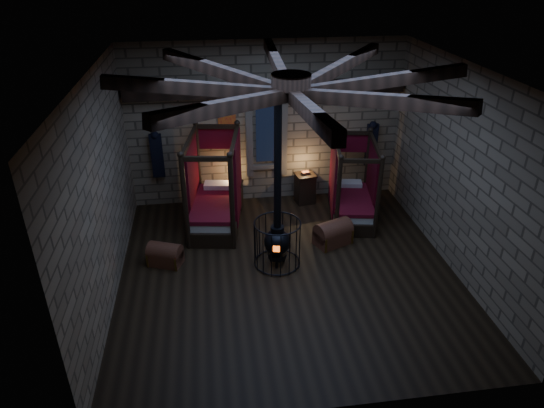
{
  "coord_description": "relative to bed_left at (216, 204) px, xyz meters",
  "views": [
    {
      "loc": [
        -1.5,
        -8.3,
        6.11
      ],
      "look_at": [
        -0.25,
        0.6,
        1.33
      ],
      "focal_mm": 32.0,
      "sensor_mm": 36.0,
      "label": 1
    }
  ],
  "objects": [
    {
      "name": "nightstand_right",
      "position": [
        2.39,
        0.84,
        -0.14
      ],
      "size": [
        0.59,
        0.57,
        0.89
      ],
      "rotation": [
        0.0,
        0.0,
        0.17
      ],
      "color": "black",
      "rests_on": "ground"
    },
    {
      "name": "bed_right",
      "position": [
        3.39,
        -0.13,
        -0.06
      ],
      "size": [
        1.32,
        2.06,
        2.0
      ],
      "rotation": [
        0.0,
        0.0,
        -0.17
      ],
      "color": "black",
      "rests_on": "ground"
    },
    {
      "name": "room",
      "position": [
        1.41,
        -2.15,
        3.19
      ],
      "size": [
        7.02,
        7.02,
        4.29
      ],
      "color": "black",
      "rests_on": "ground"
    },
    {
      "name": "nightstand_left",
      "position": [
        0.5,
        0.77,
        -0.18
      ],
      "size": [
        0.54,
        0.52,
        0.89
      ],
      "rotation": [
        0.0,
        0.0,
        -0.22
      ],
      "color": "black",
      "rests_on": "ground"
    },
    {
      "name": "trunk_left",
      "position": [
        -1.17,
        -1.59,
        -0.33
      ],
      "size": [
        0.81,
        0.67,
        0.52
      ],
      "rotation": [
        0.0,
        0.0,
        -0.38
      ],
      "color": "#5D2F1D",
      "rests_on": "ground"
    },
    {
      "name": "bed_left",
      "position": [
        0.0,
        0.0,
        0.0
      ],
      "size": [
        1.44,
        2.3,
        2.26
      ],
      "rotation": [
        0.0,
        0.0,
        -0.15
      ],
      "color": "black",
      "rests_on": "ground"
    },
    {
      "name": "trunk_right",
      "position": [
        2.63,
        -1.29,
        -0.29
      ],
      "size": [
        0.95,
        0.79,
        0.6
      ],
      "rotation": [
        0.0,
        0.0,
        0.4
      ],
      "color": "#5D2F1D",
      "rests_on": "ground"
    },
    {
      "name": "stove",
      "position": [
        1.23,
        -1.92,
        0.06
      ],
      "size": [
        1.01,
        1.01,
        4.05
      ],
      "rotation": [
        0.0,
        0.0,
        -0.21
      ],
      "color": "black",
      "rests_on": "ground"
    }
  ]
}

